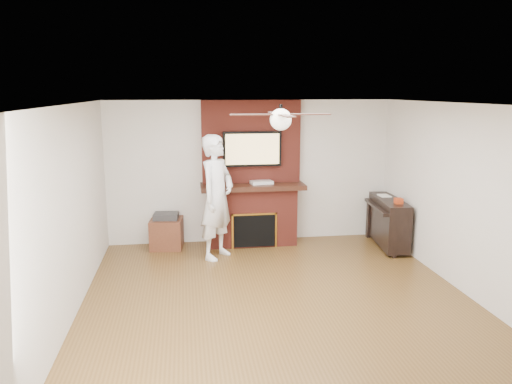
{
  "coord_description": "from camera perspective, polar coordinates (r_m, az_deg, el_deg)",
  "views": [
    {
      "loc": [
        -1.15,
        -5.89,
        2.67
      ],
      "look_at": [
        -0.17,
        0.9,
        1.26
      ],
      "focal_mm": 35.0,
      "sensor_mm": 36.0,
      "label": 1
    }
  ],
  "objects": [
    {
      "name": "fireplace",
      "position": [
        8.67,
        -0.47,
        0.48
      ],
      "size": [
        1.78,
        0.64,
        2.5
      ],
      "color": "maroon",
      "rests_on": "ground"
    },
    {
      "name": "candle_cream",
      "position": [
        8.72,
        0.71,
        -5.82
      ],
      "size": [
        0.07,
        0.07,
        0.11
      ],
      "primitive_type": "cylinder",
      "color": "#C2B49A",
      "rests_on": "ground"
    },
    {
      "name": "candle_green",
      "position": [
        8.67,
        -0.51,
        -6.01
      ],
      "size": [
        0.08,
        0.08,
        0.09
      ],
      "primitive_type": "cylinder",
      "color": "#446C2B",
      "rests_on": "ground"
    },
    {
      "name": "cable_box",
      "position": [
        8.58,
        0.64,
        1.11
      ],
      "size": [
        0.4,
        0.27,
        0.05
      ],
      "primitive_type": "cube",
      "rotation": [
        0.0,
        0.0,
        0.16
      ],
      "color": "silver",
      "rests_on": "fireplace"
    },
    {
      "name": "side_table",
      "position": [
        8.71,
        -10.17,
        -4.5
      ],
      "size": [
        0.58,
        0.58,
        0.61
      ],
      "rotation": [
        0.0,
        0.0,
        -0.1
      ],
      "color": "#502616",
      "rests_on": "ground"
    },
    {
      "name": "candle_blue",
      "position": [
        8.76,
        1.45,
        -5.87
      ],
      "size": [
        0.06,
        0.06,
        0.08
      ],
      "primitive_type": "cylinder",
      "color": "#324597",
      "rests_on": "ground"
    },
    {
      "name": "person",
      "position": [
        7.94,
        -4.49,
        -0.59
      ],
      "size": [
        0.83,
        0.88,
        1.99
      ],
      "primitive_type": "imported",
      "rotation": [
        0.0,
        0.0,
        0.93
      ],
      "color": "white",
      "rests_on": "ground"
    },
    {
      "name": "piano",
      "position": [
        8.89,
        14.88,
        -3.25
      ],
      "size": [
        0.61,
        1.32,
        0.93
      ],
      "rotation": [
        0.0,
        0.0,
        -0.11
      ],
      "color": "black",
      "rests_on": "ground"
    },
    {
      "name": "ceiling_fan",
      "position": [
        6.01,
        2.84,
        8.38
      ],
      "size": [
        1.21,
        1.21,
        0.31
      ],
      "color": "black",
      "rests_on": "room_shell"
    },
    {
      "name": "candle_orange",
      "position": [
        8.65,
        -1.07,
        -5.96
      ],
      "size": [
        0.07,
        0.07,
        0.12
      ],
      "primitive_type": "cylinder",
      "color": "orange",
      "rests_on": "ground"
    },
    {
      "name": "room_shell",
      "position": [
        6.16,
        2.74,
        -1.71
      ],
      "size": [
        5.36,
        5.86,
        2.86
      ],
      "color": "#533818",
      "rests_on": "ground"
    },
    {
      "name": "tv",
      "position": [
        8.52,
        -0.44,
        4.94
      ],
      "size": [
        1.0,
        0.08,
        0.6
      ],
      "color": "black",
      "rests_on": "fireplace"
    }
  ]
}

